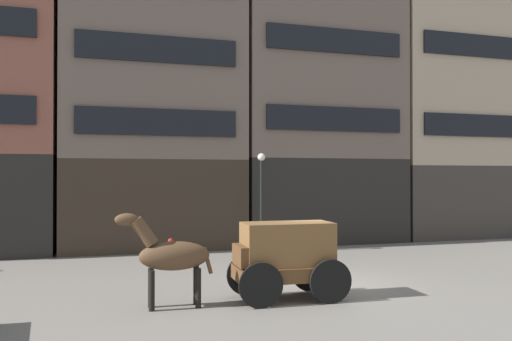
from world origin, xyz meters
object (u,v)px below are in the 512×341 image
object	(u,v)px
fire_hydrant_curbside	(171,249)
streetlamp_curbside	(261,188)
draft_horse	(170,255)
cargo_wagon	(285,255)

from	to	relation	value
fire_hydrant_curbside	streetlamp_curbside	bearing A→B (deg)	12.15
streetlamp_curbside	fire_hydrant_curbside	size ratio (longest dim) A/B	4.96
draft_horse	fire_hydrant_curbside	bearing A→B (deg)	82.77
fire_hydrant_curbside	draft_horse	bearing A→B (deg)	-97.23
streetlamp_curbside	fire_hydrant_curbside	bearing A→B (deg)	-167.85
draft_horse	fire_hydrant_curbside	xyz separation A→B (m)	(0.89, 7.02, -0.84)
draft_horse	streetlamp_curbside	bearing A→B (deg)	58.92
fire_hydrant_curbside	cargo_wagon	bearing A→B (deg)	-73.64
cargo_wagon	fire_hydrant_curbside	distance (m)	7.35
draft_horse	fire_hydrant_curbside	world-z (taller)	draft_horse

